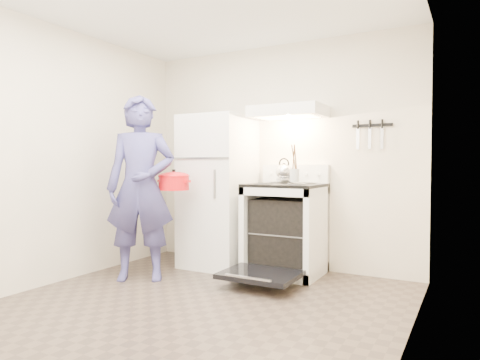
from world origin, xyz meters
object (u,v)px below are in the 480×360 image
Objects in this scene: person at (141,188)px; dutch_oven at (174,183)px; tea_kettle at (284,171)px; stove_body at (285,230)px; refrigerator at (218,191)px.

person reaches higher than dutch_oven.
stove_body is at bearing -63.44° from tea_kettle.
tea_kettle is 0.15× the size of person.
person is (-1.18, -0.90, 0.46)m from stove_body.
person is 4.81× the size of dutch_oven.
stove_body is 1.55m from person.
refrigerator is at bearing -164.00° from tea_kettle.
refrigerator is 0.90m from stove_body.
dutch_oven is (-0.96, -0.65, 0.50)m from stove_body.
dutch_oven is (-0.15, -0.62, 0.11)m from refrigerator.
tea_kettle is at bearing 116.56° from stove_body.
stove_body is 2.41× the size of dutch_oven.
stove_body is (0.81, 0.02, -0.39)m from refrigerator.
dutch_oven is at bearing -136.36° from tea_kettle.
stove_body is 3.38× the size of tea_kettle.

